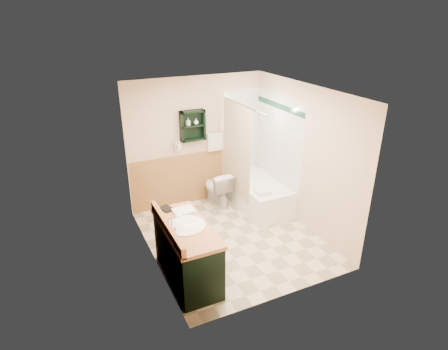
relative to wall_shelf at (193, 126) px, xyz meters
The scene contains 25 objects.
floor 2.09m from the wall_shelf, 85.93° to the right, with size 3.00×3.00×0.00m, color beige.
back_wall 0.38m from the wall_shelf, 48.99° to the left, with size 2.60×0.04×2.40m, color beige.
left_wall 1.89m from the wall_shelf, 130.97° to the right, with size 0.04×3.00×2.40m, color beige.
right_wall 2.03m from the wall_shelf, 44.70° to the right, with size 0.04×3.00×2.40m, color beige.
ceiling 1.66m from the wall_shelf, 85.93° to the right, with size 2.60×3.00×0.04m, color white.
wainscot_left 2.12m from the wall_shelf, 130.14° to the right, with size 2.98×2.98×1.00m, color tan, non-canonical shape.
wainscot_back 1.06m from the wall_shelf, 38.66° to the left, with size 2.58×2.58×1.00m, color tan, non-canonical shape.
mirror_frame 2.28m from the wall_shelf, 120.90° to the right, with size 1.30×1.30×1.00m, color brown, non-canonical shape.
mirror_glass 2.28m from the wall_shelf, 120.79° to the right, with size 1.20×1.20×0.90m, color white, non-canonical shape.
tile_right 1.61m from the wall_shelf, 25.39° to the right, with size 1.50×1.50×2.10m, color white, non-canonical shape.
tile_back 1.23m from the wall_shelf, ahead, with size 0.95×0.95×2.10m, color white, non-canonical shape.
tile_accent 1.56m from the wall_shelf, 25.55° to the right, with size 1.50×1.50×0.10m, color #134228, non-canonical shape.
wall_shelf is the anchor object (origin of this frame).
hair_dryer 0.46m from the wall_shelf, behind, with size 0.10×0.24×0.18m, color silver, non-canonical shape.
towel_bar 0.49m from the wall_shelf, ahead, with size 0.40×0.06×0.40m, color silver, non-canonical shape.
curtain_rod 1.01m from the wall_shelf, 46.11° to the right, with size 0.03×0.03×1.60m, color silver.
shower_curtain 0.89m from the wall_shelf, 37.30° to the right, with size 1.05×1.05×1.70m, color beige, non-canonical shape.
vanity 2.49m from the wall_shelf, 113.80° to the right, with size 0.59×1.31×0.83m, color black.
bathtub 1.76m from the wall_shelf, 30.92° to the right, with size 0.78×1.50×0.52m, color white.
toilet 1.28m from the wall_shelf, 34.23° to the right, with size 0.39×0.69×0.68m, color white.
counter_towel 1.98m from the wall_shelf, 115.49° to the right, with size 0.29×0.23×0.04m, color silver.
vanity_book 1.95m from the wall_shelf, 124.99° to the right, with size 0.15×0.02×0.21m, color black.
tub_towel 1.71m from the wall_shelf, 53.41° to the right, with size 0.23×0.19×0.07m, color silver.
soap_bottle_a 0.10m from the wall_shelf, behind, with size 0.06×0.13×0.06m, color white.
soap_bottle_b 0.09m from the wall_shelf, ahead, with size 0.08×0.11×0.08m, color white.
Camera 1 is at (-2.34, -4.65, 3.41)m, focal length 30.00 mm.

